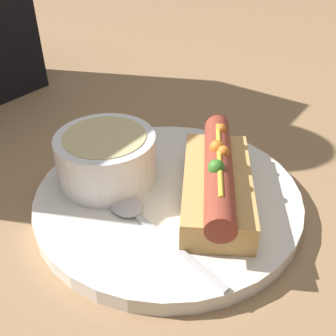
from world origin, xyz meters
TOP-DOWN VIEW (x-y plane):
  - ground_plane at (0.00, 0.00)m, footprint 4.00×4.00m
  - dinner_plate at (0.00, 0.00)m, footprint 0.30×0.30m
  - hot_dog at (0.02, -0.05)m, footprint 0.18×0.15m
  - soup_bowl at (-0.02, 0.07)m, footprint 0.11×0.11m
  - spoon at (-0.05, 0.00)m, footprint 0.06×0.16m

SIDE VIEW (x-z plane):
  - ground_plane at x=0.00m, z-range 0.00..0.00m
  - dinner_plate at x=0.00m, z-range 0.00..0.02m
  - spoon at x=-0.05m, z-range 0.02..0.03m
  - hot_dog at x=0.02m, z-range 0.01..0.08m
  - soup_bowl at x=-0.02m, z-range 0.02..0.08m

